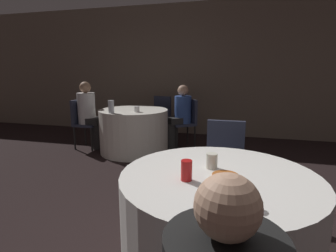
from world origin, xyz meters
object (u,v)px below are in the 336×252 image
object	(u,v)px
chair_near_north	(224,156)
soda_can_red	(186,170)
chair_far_west	(83,119)
table_far	(134,131)
table_near	(217,228)
soda_can_blue	(236,191)
bottle_far	(111,107)
person_white_shirt	(90,116)
chair_far_northeast	(187,118)
pizza_plate_near	(225,176)
person_blue_shirt	(179,117)
chair_far_north	(161,114)

from	to	relation	value
chair_near_north	soda_can_red	xyz separation A→B (m)	(-0.17, -1.17, 0.27)
chair_far_west	table_far	bearing A→B (deg)	90.00
chair_near_north	soda_can_red	size ratio (longest dim) A/B	7.23
table_near	soda_can_blue	world-z (taller)	soda_can_blue
soda_can_blue	bottle_far	size ratio (longest dim) A/B	0.61
person_white_shirt	table_near	bearing A→B (deg)	43.91
chair_far_northeast	person_white_shirt	xyz separation A→B (m)	(-1.67, -0.54, 0.07)
soda_can_red	pizza_plate_near	bearing A→B (deg)	24.14
chair_far_west	soda_can_red	xyz separation A→B (m)	(2.43, -2.71, 0.27)
person_white_shirt	soda_can_blue	xyz separation A→B (m)	(2.55, -2.91, 0.20)
soda_can_red	table_far	bearing A→B (deg)	117.90
chair_near_north	soda_can_blue	size ratio (longest dim) A/B	7.23
chair_far_northeast	table_near	bearing A→B (deg)	160.87
table_far	soda_can_red	bearing A→B (deg)	-62.10
table_near	person_blue_shirt	size ratio (longest dim) A/B	1.08
chair_near_north	person_white_shirt	size ratio (longest dim) A/B	0.73
table_near	pizza_plate_near	size ratio (longest dim) A/B	5.88
person_white_shirt	chair_far_northeast	bearing A→B (deg)	108.30
table_near	bottle_far	xyz separation A→B (m)	(-1.79, 2.10, 0.47)
soda_can_blue	bottle_far	bearing A→B (deg)	127.74
person_blue_shirt	pizza_plate_near	world-z (taller)	person_blue_shirt
table_far	person_white_shirt	bearing A→B (deg)	179.68
table_near	chair_far_north	bearing A→B (deg)	111.84
table_near	person_blue_shirt	world-z (taller)	person_blue_shirt
person_blue_shirt	soda_can_blue	distance (m)	3.52
table_near	bottle_far	size ratio (longest dim) A/B	6.18
table_far	chair_far_northeast	xyz separation A→B (m)	(0.83, 0.55, 0.16)
chair_far_northeast	soda_can_red	xyz separation A→B (m)	(0.60, -3.25, 0.27)
table_far	soda_can_blue	xyz separation A→B (m)	(1.71, -2.91, 0.43)
chair_near_north	table_far	bearing A→B (deg)	-44.20
table_far	chair_far_northeast	bearing A→B (deg)	33.20
chair_near_north	soda_can_red	world-z (taller)	chair_near_north
chair_far_west	bottle_far	xyz separation A→B (m)	(0.82, -0.47, 0.31)
table_near	chair_near_north	size ratio (longest dim) A/B	1.40
bottle_far	soda_can_red	bearing A→B (deg)	-54.31
table_near	soda_can_red	bearing A→B (deg)	-142.43
table_far	bottle_far	bearing A→B (deg)	-111.40
soda_can_red	soda_can_blue	world-z (taller)	same
person_white_shirt	soda_can_red	size ratio (longest dim) A/B	9.87
table_far	chair_near_north	bearing A→B (deg)	-43.75
table_near	chair_far_west	distance (m)	3.67
chair_far_west	table_near	bearing A→B (deg)	45.75
person_white_shirt	soda_can_red	distance (m)	3.54
chair_near_north	bottle_far	xyz separation A→B (m)	(-1.79, 1.08, 0.31)
person_white_shirt	chair_far_north	bearing A→B (deg)	133.78
chair_far_northeast	soda_can_blue	size ratio (longest dim) A/B	7.23
chair_far_west	soda_can_blue	xyz separation A→B (m)	(2.71, -2.91, 0.27)
chair_near_north	person_white_shirt	bearing A→B (deg)	-32.75
chair_far_north	chair_far_west	bearing A→B (deg)	50.43
chair_far_west	chair_far_north	world-z (taller)	same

